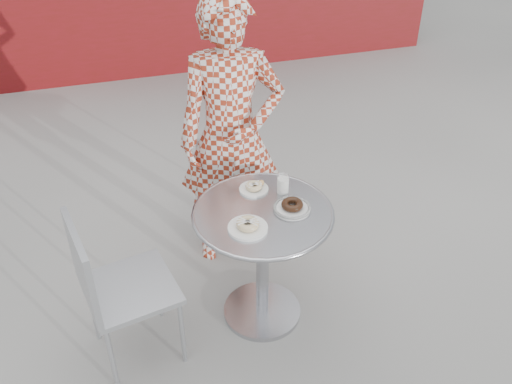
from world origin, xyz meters
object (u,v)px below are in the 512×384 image
object	(u,v)px
chair_left	(133,315)
seated_person	(231,137)
chair_far	(230,197)
bistro_table	(263,239)
plate_far	(254,187)
milk_cup	(283,185)
plate_checker	(292,207)
plate_near	(248,226)

from	to	relation	value
chair_left	seated_person	bearing A→B (deg)	-57.97
chair_far	bistro_table	bearing A→B (deg)	105.90
bistro_table	plate_far	distance (m)	0.29
milk_cup	chair_far	bearing A→B (deg)	99.80
plate_checker	milk_cup	bearing A→B (deg)	89.07
seated_person	plate_far	distance (m)	0.42
bistro_table	plate_checker	bearing A→B (deg)	-8.41
chair_left	milk_cup	bearing A→B (deg)	-88.18
bistro_table	chair_left	world-z (taller)	chair_left
bistro_table	milk_cup	bearing A→B (deg)	41.79
seated_person	plate_far	bearing A→B (deg)	-80.03
seated_person	plate_checker	xyz separation A→B (m)	(0.16, -0.64, -0.09)
bistro_table	milk_cup	distance (m)	0.31
plate_checker	seated_person	bearing A→B (deg)	104.28
seated_person	plate_checker	bearing A→B (deg)	-68.90
bistro_table	seated_person	xyz separation A→B (m)	(-0.01, 0.62, 0.29)
plate_near	chair_left	bearing A→B (deg)	176.32
chair_left	milk_cup	world-z (taller)	chair_left
bistro_table	chair_far	world-z (taller)	chair_far
chair_left	milk_cup	size ratio (longest dim) A/B	8.53
bistro_table	plate_checker	xyz separation A→B (m)	(0.15, -0.02, 0.20)
bistro_table	seated_person	size ratio (longest dim) A/B	0.44
plate_far	plate_checker	world-z (taller)	plate_checker
seated_person	plate_far	xyz separation A→B (m)	(0.02, -0.41, -0.09)
plate_far	milk_cup	distance (m)	0.16
chair_far	seated_person	distance (m)	0.67
seated_person	plate_near	size ratio (longest dim) A/B	8.55
chair_far	plate_checker	distance (m)	1.05
chair_left	plate_checker	bearing A→B (deg)	-98.23
plate_checker	chair_far	bearing A→B (deg)	97.90
plate_checker	milk_cup	distance (m)	0.16
milk_cup	bistro_table	bearing A→B (deg)	-138.21
chair_far	chair_left	size ratio (longest dim) A/B	0.86
chair_left	seated_person	world-z (taller)	seated_person
chair_far	chair_left	xyz separation A→B (m)	(-0.77, -0.94, 0.04)
bistro_table	milk_cup	world-z (taller)	milk_cup
plate_near	milk_cup	size ratio (longest dim) A/B	1.87
chair_far	plate_checker	world-z (taller)	plate_checker
chair_far	seated_person	size ratio (longest dim) A/B	0.46
seated_person	milk_cup	world-z (taller)	seated_person
plate_far	bistro_table	bearing A→B (deg)	-93.30
chair_far	plate_checker	size ratio (longest dim) A/B	3.96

